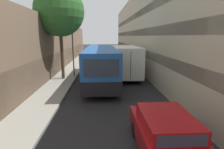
{
  "coord_description": "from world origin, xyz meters",
  "views": [
    {
      "loc": [
        -0.57,
        0.46,
        3.95
      ],
      "look_at": [
        0.06,
        11.18,
        1.6
      ],
      "focal_mm": 28.0,
      "sensor_mm": 36.0,
      "label": 1
    }
  ],
  "objects_px": {
    "panel_van": "(97,55)",
    "car_hatchback": "(167,136)",
    "box_truck": "(125,60)",
    "street_lamp": "(72,22)",
    "bus": "(101,63)",
    "street_tree_left": "(59,11)"
  },
  "relations": [
    {
      "from": "street_lamp",
      "to": "bus",
      "type": "bearing_deg",
      "value": -27.32
    },
    {
      "from": "car_hatchback",
      "to": "panel_van",
      "type": "relative_size",
      "value": 0.95
    },
    {
      "from": "box_truck",
      "to": "street_tree_left",
      "type": "relative_size",
      "value": 0.95
    },
    {
      "from": "car_hatchback",
      "to": "bus",
      "type": "distance_m",
      "value": 10.66
    },
    {
      "from": "box_truck",
      "to": "street_lamp",
      "type": "xyz_separation_m",
      "value": [
        -5.01,
        -0.23,
        3.64
      ]
    },
    {
      "from": "bus",
      "to": "car_hatchback",
      "type": "bearing_deg",
      "value": -78.21
    },
    {
      "from": "bus",
      "to": "street_lamp",
      "type": "bearing_deg",
      "value": 152.68
    },
    {
      "from": "street_lamp",
      "to": "street_tree_left",
      "type": "distance_m",
      "value": 1.48
    },
    {
      "from": "bus",
      "to": "panel_van",
      "type": "height_order",
      "value": "bus"
    },
    {
      "from": "street_tree_left",
      "to": "street_lamp",
      "type": "bearing_deg",
      "value": 47.59
    },
    {
      "from": "bus",
      "to": "box_truck",
      "type": "xyz_separation_m",
      "value": [
        2.34,
        1.6,
        0.01
      ]
    },
    {
      "from": "box_truck",
      "to": "street_lamp",
      "type": "distance_m",
      "value": 6.19
    },
    {
      "from": "street_tree_left",
      "to": "car_hatchback",
      "type": "bearing_deg",
      "value": -62.35
    },
    {
      "from": "box_truck",
      "to": "street_tree_left",
      "type": "bearing_deg",
      "value": -168.86
    },
    {
      "from": "panel_van",
      "to": "street_lamp",
      "type": "bearing_deg",
      "value": -100.21
    },
    {
      "from": "box_truck",
      "to": "street_tree_left",
      "type": "xyz_separation_m",
      "value": [
        -5.85,
        -1.15,
        4.42
      ]
    },
    {
      "from": "car_hatchback",
      "to": "street_tree_left",
      "type": "height_order",
      "value": "street_tree_left"
    },
    {
      "from": "car_hatchback",
      "to": "box_truck",
      "type": "relative_size",
      "value": 0.54
    },
    {
      "from": "bus",
      "to": "street_tree_left",
      "type": "bearing_deg",
      "value": 172.69
    },
    {
      "from": "bus",
      "to": "panel_van",
      "type": "xyz_separation_m",
      "value": [
        -0.65,
        12.58,
        -0.52
      ]
    },
    {
      "from": "panel_van",
      "to": "car_hatchback",
      "type": "bearing_deg",
      "value": -83.0
    },
    {
      "from": "street_lamp",
      "to": "panel_van",
      "type": "bearing_deg",
      "value": 79.79
    }
  ]
}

